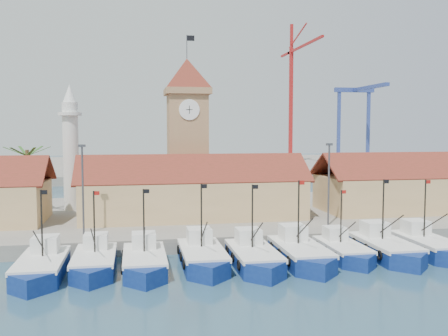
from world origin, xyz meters
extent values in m
plane|color=#1D3B4F|center=(0.00, 0.00, 0.00)|extent=(400.00, 400.00, 0.00)
cube|color=gray|center=(0.00, 24.00, 0.75)|extent=(140.00, 32.00, 1.50)
cube|color=gray|center=(0.00, 110.00, 1.00)|extent=(240.00, 80.00, 2.00)
cube|color=navy|center=(-14.44, 2.63, 0.51)|extent=(3.55, 8.03, 1.82)
cube|color=navy|center=(-14.44, -1.39, 0.51)|extent=(3.55, 3.55, 1.82)
cube|color=silver|center=(-14.44, 2.63, 1.42)|extent=(3.62, 8.25, 0.35)
cube|color=silver|center=(-14.44, 4.63, 2.23)|extent=(2.13, 2.23, 1.42)
cylinder|color=black|center=(-14.44, 3.13, 4.26)|extent=(0.14, 0.14, 5.68)
cube|color=black|center=(-14.19, 3.13, 6.89)|extent=(0.51, 0.02, 0.35)
cube|color=navy|center=(-10.33, 3.58, 0.49)|extent=(3.40, 7.69, 1.75)
cube|color=navy|center=(-10.33, -0.26, 0.49)|extent=(3.40, 3.40, 1.75)
cube|color=silver|center=(-10.33, 3.58, 1.36)|extent=(3.47, 7.91, 0.34)
cube|color=silver|center=(-10.33, 5.51, 2.14)|extent=(2.04, 2.14, 1.36)
cylinder|color=black|center=(-10.33, 4.07, 4.08)|extent=(0.14, 0.14, 5.44)
cube|color=#A5140F|center=(-10.09, 4.07, 6.61)|extent=(0.49, 0.02, 0.34)
cube|color=navy|center=(-6.16, 2.89, 0.50)|extent=(3.48, 7.88, 1.79)
cube|color=navy|center=(-6.16, -1.05, 0.50)|extent=(3.48, 3.48, 1.79)
cube|color=silver|center=(-6.16, 2.89, 1.39)|extent=(3.55, 8.10, 0.35)
cube|color=silver|center=(-6.16, 4.86, 2.19)|extent=(2.09, 2.19, 1.39)
cylinder|color=black|center=(-6.16, 3.39, 4.18)|extent=(0.14, 0.14, 5.57)
cube|color=black|center=(-5.91, 3.39, 6.76)|extent=(0.50, 0.02, 0.35)
cube|color=navy|center=(-1.12, 3.49, 0.52)|extent=(3.61, 8.17, 1.86)
cube|color=navy|center=(-1.12, -0.59, 0.52)|extent=(3.61, 3.61, 1.86)
cube|color=silver|center=(-1.12, 3.49, 1.44)|extent=(3.68, 8.40, 0.36)
cube|color=silver|center=(-1.12, 5.53, 2.27)|extent=(2.17, 2.27, 1.44)
cylinder|color=black|center=(-1.12, 4.01, 4.33)|extent=(0.14, 0.14, 5.78)
cube|color=black|center=(-0.86, 4.01, 7.01)|extent=(0.52, 0.02, 0.36)
cube|color=navy|center=(3.29, 2.54, 0.51)|extent=(3.59, 8.13, 1.85)
cube|color=navy|center=(3.29, -1.52, 0.51)|extent=(3.59, 3.59, 1.85)
cube|color=silver|center=(3.29, 2.54, 1.44)|extent=(3.67, 8.36, 0.36)
cube|color=silver|center=(3.29, 4.57, 2.26)|extent=(2.16, 2.26, 1.44)
cylinder|color=black|center=(3.29, 3.05, 4.31)|extent=(0.14, 0.14, 5.75)
cube|color=black|center=(3.54, 3.05, 6.98)|extent=(0.51, 0.02, 0.36)
cube|color=navy|center=(7.70, 2.98, 0.53)|extent=(3.72, 8.41, 1.91)
cube|color=navy|center=(7.70, -1.22, 0.53)|extent=(3.72, 3.72, 1.91)
cube|color=silver|center=(7.70, 2.98, 1.49)|extent=(3.79, 8.64, 0.37)
cube|color=silver|center=(7.70, 5.09, 2.34)|extent=(2.23, 2.34, 1.49)
cylinder|color=black|center=(7.70, 3.51, 4.46)|extent=(0.15, 0.15, 5.95)
cube|color=#A5140F|center=(7.96, 3.51, 7.22)|extent=(0.53, 0.02, 0.37)
cube|color=navy|center=(12.11, 3.78, 0.46)|extent=(3.19, 7.21, 1.64)
cube|color=navy|center=(12.11, 0.17, 0.46)|extent=(3.19, 3.19, 1.64)
cube|color=silver|center=(12.11, 3.78, 1.27)|extent=(3.25, 7.41, 0.32)
cube|color=silver|center=(12.11, 5.58, 2.00)|extent=(1.91, 2.00, 1.27)
cylinder|color=black|center=(12.11, 4.23, 3.82)|extent=(0.13, 0.13, 5.10)
cube|color=#A5140F|center=(12.33, 4.23, 6.19)|extent=(0.46, 0.02, 0.32)
cube|color=navy|center=(16.20, 3.44, 0.52)|extent=(3.67, 8.29, 1.89)
cube|color=navy|center=(16.20, -0.71, 0.52)|extent=(3.66, 3.66, 1.89)
cube|color=silver|center=(16.20, 3.44, 1.47)|extent=(3.74, 8.52, 0.37)
cube|color=silver|center=(16.20, 5.51, 2.30)|extent=(2.20, 2.30, 1.47)
cylinder|color=black|center=(16.20, 3.96, 4.40)|extent=(0.15, 0.15, 5.86)
cube|color=black|center=(16.46, 3.96, 7.12)|extent=(0.52, 0.02, 0.37)
cube|color=navy|center=(20.75, 3.80, 0.51)|extent=(3.59, 8.12, 1.84)
cube|color=silver|center=(20.75, 3.80, 1.43)|extent=(3.66, 8.34, 0.36)
cube|color=silver|center=(20.75, 5.83, 2.25)|extent=(2.15, 2.25, 1.43)
cylinder|color=black|center=(20.75, 4.31, 4.30)|extent=(0.14, 0.14, 5.74)
cube|color=#A5140F|center=(21.01, 4.31, 6.97)|extent=(0.51, 0.02, 0.36)
cube|color=tan|center=(0.00, 20.00, 3.75)|extent=(26.00, 10.00, 4.50)
cube|color=maroon|center=(0.00, 17.50, 7.50)|extent=(27.04, 5.13, 3.21)
cube|color=maroon|center=(0.00, 22.50, 7.50)|extent=(27.04, 5.13, 3.21)
cube|color=tan|center=(32.00, 20.00, 3.75)|extent=(30.00, 10.00, 4.50)
cube|color=maroon|center=(32.00, 17.50, 7.50)|extent=(31.20, 5.13, 3.21)
cube|color=maroon|center=(32.00, 22.50, 7.50)|extent=(31.20, 5.13, 3.21)
cube|color=#9D7B51|center=(0.00, 26.00, 9.00)|extent=(5.00, 5.00, 15.00)
cube|color=#9D7B51|center=(0.00, 26.00, 16.90)|extent=(5.80, 5.80, 0.80)
pyramid|color=maroon|center=(0.00, 26.00, 19.20)|extent=(5.80, 5.80, 4.00)
cylinder|color=white|center=(0.00, 23.45, 14.50)|extent=(2.60, 0.15, 2.60)
cube|color=black|center=(0.00, 23.37, 14.50)|extent=(0.08, 0.02, 1.00)
cube|color=black|center=(0.00, 23.37, 14.50)|extent=(0.80, 0.02, 0.08)
cylinder|color=#3F3F44|center=(0.00, 26.00, 22.70)|extent=(0.10, 0.10, 3.00)
cube|color=black|center=(0.50, 26.00, 23.80)|extent=(1.00, 0.03, 0.70)
cylinder|color=silver|center=(-15.00, 28.00, 8.50)|extent=(2.00, 2.00, 14.00)
cylinder|color=silver|center=(-15.00, 28.00, 14.00)|extent=(3.00, 3.00, 0.40)
cone|color=silver|center=(-15.00, 28.00, 16.60)|extent=(1.80, 1.80, 2.40)
cylinder|color=brown|center=(-20.00, 26.00, 5.50)|extent=(0.44, 0.44, 8.00)
cube|color=#2F6021|center=(-18.60, 26.00, 9.30)|extent=(2.80, 0.35, 1.18)
cube|color=#2F6021|center=(-19.30, 27.21, 9.30)|extent=(1.71, 2.60, 1.18)
cube|color=#2F6021|center=(-20.70, 27.21, 9.30)|extent=(1.71, 2.60, 1.18)
cube|color=#2F6021|center=(-21.40, 26.00, 9.30)|extent=(2.80, 0.35, 1.18)
cube|color=#2F6021|center=(-20.70, 24.79, 9.30)|extent=(1.71, 2.60, 1.18)
cube|color=#2F6021|center=(-19.30, 24.79, 9.30)|extent=(1.71, 2.60, 1.18)
cylinder|color=#3F3F44|center=(-12.00, 12.00, 6.00)|extent=(0.20, 0.20, 9.00)
cube|color=#3F3F44|center=(-12.00, 12.00, 10.40)|extent=(0.70, 0.25, 0.25)
cylinder|color=#3F3F44|center=(14.00, 12.00, 6.00)|extent=(0.20, 0.20, 9.00)
cube|color=#3F3F44|center=(14.00, 12.00, 10.40)|extent=(0.70, 0.25, 0.25)
cube|color=#AC1B1A|center=(39.53, 105.00, 19.06)|extent=(1.00, 1.00, 34.12)
cube|color=#AC1B1A|center=(39.53, 93.80, 35.12)|extent=(0.60, 27.99, 0.60)
cube|color=#AC1B1A|center=(39.53, 110.00, 35.12)|extent=(0.60, 10.00, 0.60)
cube|color=#AC1B1A|center=(39.53, 105.00, 39.62)|extent=(0.80, 0.80, 7.00)
cube|color=#2F4291|center=(57.00, 110.00, 13.00)|extent=(0.90, 0.90, 22.00)
cube|color=#2F4291|center=(67.00, 110.00, 13.00)|extent=(0.90, 0.90, 22.00)
cube|color=#2F4291|center=(62.00, 110.00, 24.50)|extent=(13.00, 1.40, 1.40)
cube|color=#2F4291|center=(62.00, 100.00, 24.50)|extent=(1.40, 22.00, 1.00)
camera|label=1|loc=(-6.90, -39.25, 12.00)|focal=40.00mm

